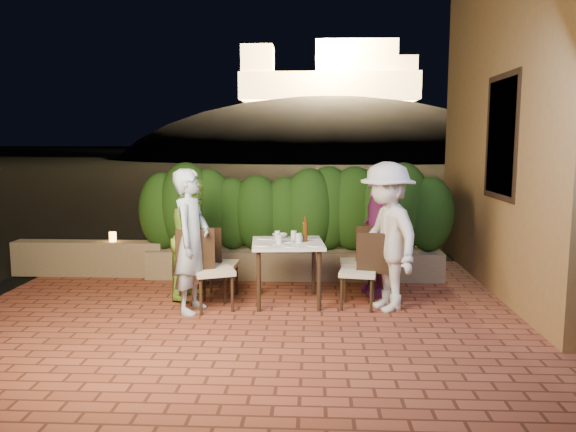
# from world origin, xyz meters

# --- Properties ---
(ground) EXTENTS (400.00, 400.00, 0.00)m
(ground) POSITION_xyz_m (0.00, 0.00, -0.02)
(ground) COLOR black
(ground) RESTS_ON ground
(terrace_floor) EXTENTS (7.00, 6.00, 0.15)m
(terrace_floor) POSITION_xyz_m (0.00, 0.50, -0.07)
(terrace_floor) COLOR brown
(terrace_floor) RESTS_ON ground
(building_wall) EXTENTS (1.60, 5.00, 5.00)m
(building_wall) POSITION_xyz_m (3.60, 2.00, 2.50)
(building_wall) COLOR olive
(building_wall) RESTS_ON ground
(window_pane) EXTENTS (0.08, 1.00, 1.40)m
(window_pane) POSITION_xyz_m (2.82, 1.50, 2.00)
(window_pane) COLOR black
(window_pane) RESTS_ON building_wall
(window_frame) EXTENTS (0.06, 1.15, 1.55)m
(window_frame) POSITION_xyz_m (2.81, 1.50, 2.00)
(window_frame) COLOR black
(window_frame) RESTS_ON building_wall
(planter) EXTENTS (4.20, 0.55, 0.40)m
(planter) POSITION_xyz_m (0.20, 2.30, 0.20)
(planter) COLOR #74654A
(planter) RESTS_ON ground
(hedge) EXTENTS (4.00, 0.70, 1.10)m
(hedge) POSITION_xyz_m (0.20, 2.30, 0.95)
(hedge) COLOR #17350E
(hedge) RESTS_ON planter
(parapet) EXTENTS (2.20, 0.30, 0.50)m
(parapet) POSITION_xyz_m (-2.80, 2.30, 0.25)
(parapet) COLOR #74654A
(parapet) RESTS_ON ground
(hill) EXTENTS (52.00, 40.00, 22.00)m
(hill) POSITION_xyz_m (2.00, 60.00, -4.00)
(hill) COLOR black
(hill) RESTS_ON ground
(fortress) EXTENTS (26.00, 8.00, 8.00)m
(fortress) POSITION_xyz_m (2.00, 60.00, 10.50)
(fortress) COLOR #FFCC7A
(fortress) RESTS_ON hill
(dining_table) EXTENTS (0.92, 0.92, 0.75)m
(dining_table) POSITION_xyz_m (0.17, 1.02, 0.38)
(dining_table) COLOR white
(dining_table) RESTS_ON ground
(plate_nw) EXTENTS (0.21, 0.21, 0.01)m
(plate_nw) POSITION_xyz_m (-0.10, 0.79, 0.76)
(plate_nw) COLOR white
(plate_nw) RESTS_ON dining_table
(plate_sw) EXTENTS (0.22, 0.22, 0.01)m
(plate_sw) POSITION_xyz_m (-0.12, 1.25, 0.76)
(plate_sw) COLOR white
(plate_sw) RESTS_ON dining_table
(plate_ne) EXTENTS (0.21, 0.21, 0.01)m
(plate_ne) POSITION_xyz_m (0.51, 0.79, 0.76)
(plate_ne) COLOR white
(plate_ne) RESTS_ON dining_table
(plate_se) EXTENTS (0.22, 0.22, 0.01)m
(plate_se) POSITION_xyz_m (0.46, 1.28, 0.76)
(plate_se) COLOR white
(plate_se) RESTS_ON dining_table
(plate_centre) EXTENTS (0.20, 0.20, 0.01)m
(plate_centre) POSITION_xyz_m (0.15, 1.05, 0.76)
(plate_centre) COLOR white
(plate_centre) RESTS_ON dining_table
(plate_front) EXTENTS (0.19, 0.19, 0.01)m
(plate_front) POSITION_xyz_m (0.23, 0.73, 0.76)
(plate_front) COLOR white
(plate_front) RESTS_ON dining_table
(glass_nw) EXTENTS (0.06, 0.06, 0.11)m
(glass_nw) POSITION_xyz_m (0.08, 0.89, 0.81)
(glass_nw) COLOR silver
(glass_nw) RESTS_ON dining_table
(glass_sw) EXTENTS (0.07, 0.07, 0.11)m
(glass_sw) POSITION_xyz_m (0.04, 1.15, 0.81)
(glass_sw) COLOR silver
(glass_sw) RESTS_ON dining_table
(glass_ne) EXTENTS (0.07, 0.07, 0.12)m
(glass_ne) POSITION_xyz_m (0.31, 0.97, 0.81)
(glass_ne) COLOR silver
(glass_ne) RESTS_ON dining_table
(glass_se) EXTENTS (0.07, 0.07, 0.12)m
(glass_se) POSITION_xyz_m (0.24, 1.15, 0.81)
(glass_se) COLOR silver
(glass_se) RESTS_ON dining_table
(beer_bottle) EXTENTS (0.06, 0.06, 0.31)m
(beer_bottle) POSITION_xyz_m (0.38, 1.06, 0.90)
(beer_bottle) COLOR #4C280C
(beer_bottle) RESTS_ON dining_table
(bowl) EXTENTS (0.22, 0.22, 0.05)m
(bowl) POSITION_xyz_m (0.06, 1.32, 0.77)
(bowl) COLOR white
(bowl) RESTS_ON dining_table
(chair_left_front) EXTENTS (0.58, 0.58, 0.96)m
(chair_left_front) POSITION_xyz_m (-0.68, 0.71, 0.48)
(chair_left_front) COLOR black
(chair_left_front) RESTS_ON ground
(chair_left_back) EXTENTS (0.43, 0.43, 0.89)m
(chair_left_back) POSITION_xyz_m (-0.67, 1.20, 0.44)
(chair_left_back) COLOR black
(chair_left_back) RESTS_ON ground
(chair_right_front) EXTENTS (0.48, 0.48, 0.90)m
(chair_right_front) POSITION_xyz_m (1.01, 0.86, 0.45)
(chair_right_front) COLOR black
(chair_right_front) RESTS_ON ground
(chair_right_back) EXTENTS (0.42, 0.42, 0.90)m
(chair_right_back) POSITION_xyz_m (1.03, 1.35, 0.45)
(chair_right_back) COLOR black
(chair_right_back) RESTS_ON ground
(diner_blue) EXTENTS (0.48, 0.66, 1.64)m
(diner_blue) POSITION_xyz_m (-0.91, 0.62, 0.82)
(diner_blue) COLOR #9EB6CC
(diner_blue) RESTS_ON ground
(diner_green) EXTENTS (0.74, 0.85, 1.51)m
(diner_green) POSITION_xyz_m (-1.00, 1.21, 0.75)
(diner_green) COLOR #8AC33D
(diner_green) RESTS_ON ground
(diner_white) EXTENTS (1.02, 1.27, 1.72)m
(diner_white) POSITION_xyz_m (1.32, 0.81, 0.86)
(diner_white) COLOR silver
(diner_white) RESTS_ON ground
(diner_purple) EXTENTS (0.62, 1.04, 1.66)m
(diner_purple) POSITION_xyz_m (1.32, 1.45, 0.83)
(diner_purple) COLOR #7E2A73
(diner_purple) RESTS_ON ground
(parapet_lamp) EXTENTS (0.10, 0.10, 0.14)m
(parapet_lamp) POSITION_xyz_m (-2.44, 2.30, 0.57)
(parapet_lamp) COLOR orange
(parapet_lamp) RESTS_ON parapet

